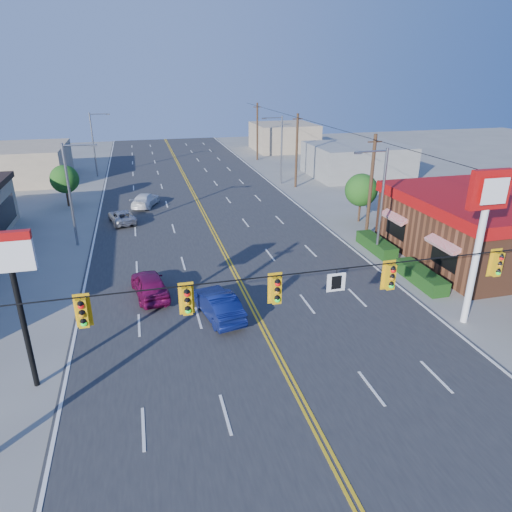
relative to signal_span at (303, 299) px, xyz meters
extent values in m
plane|color=gray|center=(0.12, 0.00, -4.89)|extent=(160.00, 160.00, 0.00)
cube|color=#2D2D30|center=(0.12, 20.00, -4.86)|extent=(20.00, 120.00, 0.06)
cylinder|color=black|center=(0.12, 0.00, 1.11)|extent=(24.00, 0.05, 0.05)
cube|color=white|center=(1.32, 0.00, 0.56)|extent=(0.75, 0.04, 0.75)
cube|color=#D89E0C|center=(-7.88, 0.00, 0.54)|extent=(0.55, 0.34, 1.25)
cube|color=#D89E0C|center=(-4.38, 0.00, 0.54)|extent=(0.55, 0.34, 1.25)
cube|color=#D89E0C|center=(-1.08, 0.00, 0.54)|extent=(0.55, 0.34, 1.25)
cube|color=#D89E0C|center=(3.62, 0.00, 0.54)|extent=(0.55, 0.34, 1.25)
cube|color=#D89E0C|center=(8.62, 0.00, 0.54)|extent=(0.55, 0.34, 1.25)
cube|color=brown|center=(20.12, 12.00, -2.89)|extent=(14.00, 12.00, 4.00)
cube|color=#A50C0C|center=(20.12, 12.00, -0.59)|extent=(14.40, 12.40, 0.80)
cube|color=#194214|center=(11.62, 12.00, -4.44)|extent=(1.20, 9.00, 0.90)
cylinder|color=white|center=(11.12, 4.00, -1.39)|extent=(0.36, 0.36, 7.00)
cube|color=#A50C0C|center=(11.12, 4.00, 2.61)|extent=(2.20, 0.36, 2.00)
cylinder|color=black|center=(-10.88, 4.00, -1.89)|extent=(0.24, 0.24, 6.00)
cube|color=white|center=(-10.88, 4.00, 1.31)|extent=(1.90, 0.30, 1.30)
cylinder|color=gray|center=(11.12, 14.00, -0.89)|extent=(0.20, 0.20, 8.00)
cylinder|color=gray|center=(10.02, 14.00, 2.91)|extent=(2.20, 0.12, 0.12)
cube|color=gray|center=(8.92, 14.00, 2.86)|extent=(0.50, 0.25, 0.15)
cylinder|color=gray|center=(11.12, 38.00, -0.89)|extent=(0.20, 0.20, 8.00)
cylinder|color=gray|center=(10.02, 38.00, 2.91)|extent=(2.20, 0.12, 0.12)
cube|color=gray|center=(8.92, 38.00, 2.86)|extent=(0.50, 0.25, 0.15)
cylinder|color=gray|center=(-10.88, 22.00, -0.89)|extent=(0.20, 0.20, 8.00)
cylinder|color=gray|center=(-9.78, 22.00, 2.91)|extent=(2.20, 0.12, 0.12)
cube|color=gray|center=(-8.68, 22.00, 2.86)|extent=(0.50, 0.25, 0.15)
cylinder|color=gray|center=(-10.88, 48.00, -0.89)|extent=(0.20, 0.20, 8.00)
cylinder|color=gray|center=(-9.78, 48.00, 2.91)|extent=(2.20, 0.12, 0.12)
cube|color=gray|center=(-8.68, 48.00, 2.86)|extent=(0.50, 0.25, 0.15)
cylinder|color=#47301E|center=(12.32, 18.00, -0.69)|extent=(0.28, 0.28, 8.40)
cylinder|color=#47301E|center=(12.32, 36.00, -0.69)|extent=(0.28, 0.28, 8.40)
cylinder|color=#47301E|center=(12.32, 54.00, -0.69)|extent=(0.28, 0.28, 8.40)
cylinder|color=#47301E|center=(13.62, 22.00, -3.84)|extent=(0.20, 0.20, 2.10)
sphere|color=#235B19|center=(13.62, 22.00, -1.95)|extent=(2.94, 2.94, 2.94)
cylinder|color=#47301E|center=(-12.88, 34.00, -3.89)|extent=(0.20, 0.20, 2.00)
sphere|color=#235B19|center=(-12.88, 34.00, -2.09)|extent=(2.80, 2.80, 2.80)
cube|color=gray|center=(22.12, 40.00, -2.89)|extent=(12.00, 10.00, 4.00)
cube|color=tan|center=(-19.88, 48.00, -2.79)|extent=(11.00, 12.00, 4.20)
cube|color=tan|center=(19.12, 62.00, -2.69)|extent=(10.00, 10.00, 4.40)
imported|color=maroon|center=(-5.61, 11.41, -4.12)|extent=(2.49, 4.73, 1.53)
imported|color=#0D1751|center=(-2.00, 7.91, -4.13)|extent=(2.46, 4.81, 1.51)
imported|color=white|center=(-5.23, 31.78, -4.22)|extent=(3.34, 4.95, 1.33)
imported|color=#9F9EA3|center=(-7.48, 26.82, -4.31)|extent=(2.79, 4.49, 1.16)
camera|label=1|loc=(-5.60, -14.48, 8.13)|focal=32.00mm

